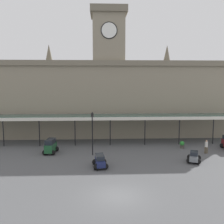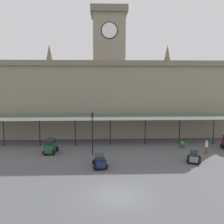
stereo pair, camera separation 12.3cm
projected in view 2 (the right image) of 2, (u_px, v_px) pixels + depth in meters
The scene contains 9 objects.
ground_plane at pixel (117, 196), 19.65m from camera, with size 140.00×140.00×0.00m, color #505152.
station_building at pixel (109, 95), 40.51m from camera, with size 41.20×5.85×19.78m.
entrance_canopy at pixel (110, 116), 35.75m from camera, with size 38.60×3.26×3.99m.
car_navy_estate at pixel (100, 162), 26.08m from camera, with size 1.71×2.34×1.27m.
car_grey_sedan at pixel (194, 158), 27.66m from camera, with size 1.96×2.23×1.19m.
car_green_van at pixel (51, 147), 31.05m from camera, with size 1.73×2.47×1.77m.
pedestrian_crossing_forecourt at pixel (206, 146), 30.86m from camera, with size 0.39×0.34×1.67m.
victorian_lamppost at pixel (92, 129), 29.94m from camera, with size 0.30×0.30×5.20m.
planter_near_kerb at pixel (182, 145), 33.25m from camera, with size 0.60×0.60×0.96m.
Camera 2 is at (-1.16, -18.65, 8.93)m, focal length 40.63 mm.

